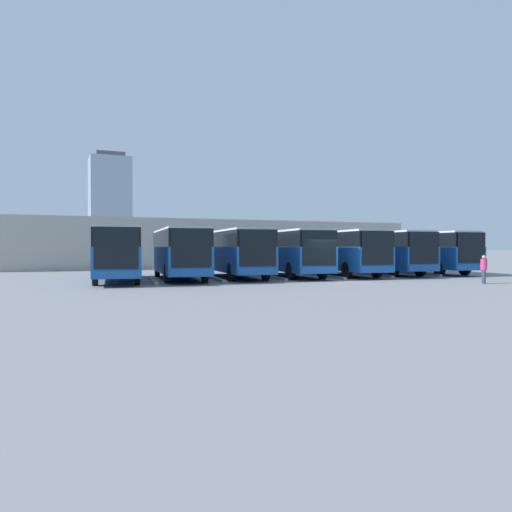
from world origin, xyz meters
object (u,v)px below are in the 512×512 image
Objects in this scene: bus_3 at (289,251)px; pedestrian at (484,268)px; bus_5 at (179,251)px; bus_1 at (382,251)px; bus_4 at (236,251)px; bus_6 at (116,252)px; bus_0 at (425,251)px; bus_2 at (340,251)px.

bus_3 is 12.50m from pedestrian.
bus_5 is (7.83, 0.09, 0.00)m from bus_3.
bus_1 is at bearing -173.33° from bus_5.
bus_4 and bus_5 have the same top height.
bus_3 is at bearing -171.79° from bus_6.
bus_1 is 1.00× the size of bus_6.
bus_1 is 19.58m from bus_6.
bus_3 is 3.92m from bus_4.
pedestrian is (-18.76, 9.95, -0.92)m from bus_6.
bus_0 and bus_4 have the same top height.
bus_0 is at bearing -172.20° from bus_2.
bus_5 is at bearing 9.37° from bus_4.
bus_3 reaches higher than pedestrian.
bus_4 is at bearing 5.77° from bus_1.
pedestrian is at bearing 151.91° from bus_5.
bus_0 is at bearing -175.88° from bus_1.
pedestrian is at bearing 71.39° from bus_0.
bus_3 is at bearing -175.14° from bus_4.
bus_0 is at bearing -173.13° from bus_6.
bus_5 and bus_6 have the same top height.
bus_2 is at bearing 11.47° from bus_1.
bus_0 is 1.00× the size of bus_1.
bus_6 is 6.77× the size of pedestrian.
bus_0 is at bearing -173.84° from bus_5.
pedestrian is at bearing 130.69° from bus_3.
bus_6 is at bearing 6.87° from bus_0.
bus_2 and bus_5 have the same top height.
bus_1 is 1.00× the size of bus_5.
bus_2 is 1.00× the size of bus_5.
bus_5 is (3.91, 0.20, 0.00)m from bus_4.
bus_6 is (19.57, 0.33, 0.00)m from bus_1.
bus_6 is at bearing 6.40° from bus_2.
pedestrian is (4.73, 10.12, -0.92)m from bus_0.
bus_2 is 1.00× the size of bus_3.
bus_2 is 7.84m from bus_4.
bus_4 is (7.83, -0.48, 0.00)m from bus_2.
bus_1 is at bearing 33.23° from pedestrian.
bus_5 is 1.00× the size of bus_6.
bus_6 is at bearing 10.39° from bus_5.
bus_0 is 6.77× the size of pedestrian.
bus_6 is (23.49, 0.17, 0.00)m from bus_0.
bus_0 is 1.00× the size of bus_5.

